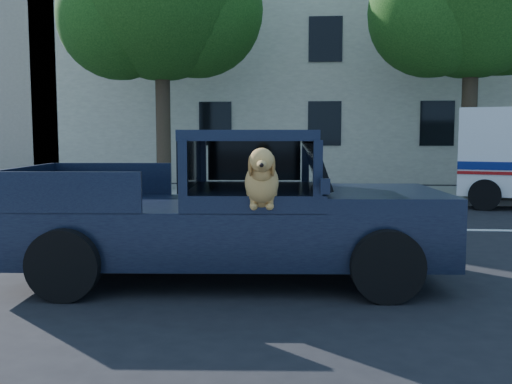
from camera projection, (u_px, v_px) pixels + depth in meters
ground at (287, 269)px, 7.58m from camera, size 120.00×120.00×0.00m
far_sidewalk at (295, 193)px, 16.70m from camera, size 60.00×4.00×0.15m
lane_stripes at (397, 229)px, 10.79m from camera, size 21.60×0.14×0.01m
street_tree_left at (163, 2)px, 16.87m from camera, size 6.00×5.20×8.60m
building_main at (371, 68)px, 23.26m from camera, size 26.00×6.00×9.00m
pickup_truck at (224, 229)px, 7.05m from camera, size 5.25×2.73×1.84m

